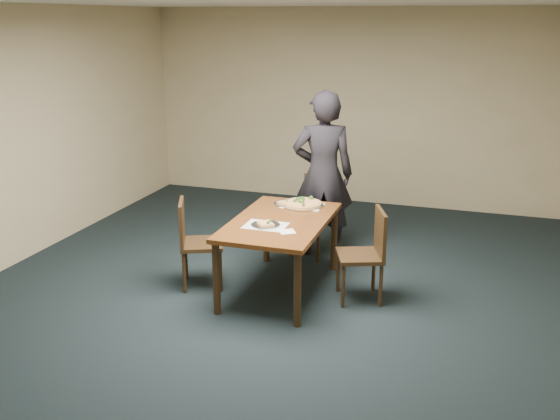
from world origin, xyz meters
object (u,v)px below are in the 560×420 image
(pizza_pan, at_px, (303,203))
(chair_right, at_px, (368,250))
(slice_plate_near, at_px, (266,224))
(dining_table, at_px, (280,229))
(slice_plate_far, at_px, (286,203))
(chair_far, at_px, (316,211))
(diner, at_px, (323,174))
(chair_left, at_px, (194,238))

(pizza_pan, bearing_deg, chair_right, -30.36)
(slice_plate_near, bearing_deg, dining_table, 71.12)
(slice_plate_far, bearing_deg, pizza_pan, 1.06)
(dining_table, height_order, chair_far, chair_far)
(diner, bearing_deg, dining_table, 66.54)
(chair_far, relative_size, chair_right, 1.00)
(chair_far, relative_size, slice_plate_far, 3.25)
(dining_table, bearing_deg, pizza_pan, 81.88)
(pizza_pan, xyz_separation_m, slice_plate_near, (-0.15, -0.75, -0.01))
(pizza_pan, distance_m, slice_plate_near, 0.76)
(chair_right, relative_size, slice_plate_near, 3.25)
(dining_table, distance_m, slice_plate_far, 0.55)
(dining_table, distance_m, slice_plate_near, 0.25)
(chair_left, xyz_separation_m, slice_plate_far, (0.76, 0.69, 0.25))
(chair_right, distance_m, slice_plate_far, 1.11)
(pizza_pan, xyz_separation_m, slice_plate_far, (-0.18, -0.00, -0.01))
(chair_left, xyz_separation_m, chair_right, (1.74, 0.23, 0.00))
(chair_left, height_order, pizza_pan, chair_left)
(dining_table, bearing_deg, chair_left, -169.29)
(diner, bearing_deg, pizza_pan, 67.57)
(chair_far, relative_size, chair_left, 1.00)
(pizza_pan, relative_size, slice_plate_far, 1.59)
(dining_table, distance_m, diner, 1.18)
(chair_left, bearing_deg, chair_far, -59.74)
(dining_table, relative_size, slice_plate_far, 5.36)
(chair_far, relative_size, slice_plate_near, 3.25)
(slice_plate_near, bearing_deg, slice_plate_far, 92.31)
(chair_right, xyz_separation_m, diner, (-0.73, 1.07, 0.44))
(diner, height_order, slice_plate_far, diner)
(chair_far, relative_size, pizza_pan, 2.04)
(diner, bearing_deg, chair_right, 107.95)
(pizza_pan, bearing_deg, diner, 84.07)
(chair_left, bearing_deg, slice_plate_far, -71.61)
(diner, xyz_separation_m, slice_plate_near, (-0.21, -1.35, -0.19))
(slice_plate_near, bearing_deg, chair_left, 176.32)
(chair_far, distance_m, diner, 0.44)
(chair_left, height_order, diner, diner)
(chair_left, bearing_deg, slice_plate_near, -117.60)
(chair_left, relative_size, pizza_pan, 2.04)
(chair_right, height_order, diner, diner)
(chair_left, distance_m, diner, 1.70)
(chair_far, bearing_deg, dining_table, -79.20)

